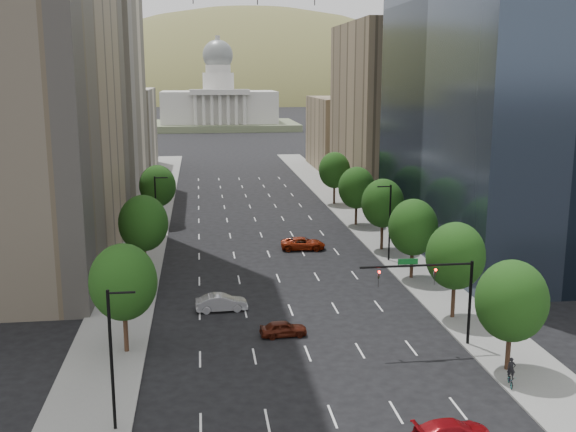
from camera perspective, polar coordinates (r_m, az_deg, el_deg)
name	(u,v)px	position (r m, az deg, el deg)	size (l,w,h in m)	color
sidewalk_left	(138,258)	(82.16, -12.48, -3.44)	(6.00, 200.00, 0.15)	slate
sidewalk_right	(393,249)	(85.11, 8.81, -2.76)	(6.00, 200.00, 0.15)	slate
midrise_cream_left	(98,96)	(123.23, -15.62, 9.65)	(14.00, 30.00, 35.00)	beige
filler_left	(122,130)	(156.41, -13.78, 7.01)	(14.00, 26.00, 18.00)	beige
parking_tan_right	(385,110)	(123.63, 8.12, 8.81)	(14.00, 30.00, 30.00)	#8C7759
filler_right	(345,133)	(156.09, 4.81, 6.93)	(14.00, 26.00, 16.00)	#8C7759
tree_right_0	(512,301)	(51.70, 18.24, -6.78)	(5.20, 5.20, 8.39)	#382316
tree_right_1	(455,256)	(61.24, 13.86, -3.28)	(5.20, 5.20, 8.75)	#382316
tree_right_2	(413,227)	(72.24, 10.44, -0.94)	(5.20, 5.20, 8.61)	#382316
tree_right_3	(383,203)	(83.43, 7.95, 1.07)	(5.20, 5.20, 8.89)	#382316
tree_right_4	(357,188)	(96.86, 5.77, 2.36)	(5.20, 5.20, 8.46)	#382316
tree_right_5	(334,170)	(112.27, 3.92, 3.86)	(5.20, 5.20, 8.75)	#382316
tree_left_0	(123,282)	(53.68, -13.64, -5.41)	(5.20, 5.20, 8.75)	#382316
tree_left_1	(143,223)	(72.90, -12.03, -0.60)	(5.20, 5.20, 8.97)	#382316
tree_left_2	(158,186)	(98.44, -10.88, 2.49)	(5.20, 5.20, 8.68)	#382316
streetlight_rn	(389,220)	(78.77, 8.49, -0.37)	(1.70, 0.20, 9.00)	black
streetlight_ls	(112,356)	(42.71, -14.51, -11.33)	(1.70, 0.20, 9.00)	black
streetlight_ln	(156,209)	(85.78, -10.97, 0.55)	(1.70, 0.20, 9.00)	black
traffic_signal	(441,285)	(54.81, 12.68, -5.64)	(9.12, 0.40, 7.38)	black
capitol	(219,107)	(269.11, -5.81, 9.11)	(60.00, 40.00, 35.20)	#596647
foothills	(246,139)	(622.66, -3.50, 6.43)	(720.00, 413.00, 263.00)	olive
car_red_near	(453,432)	(43.15, 13.63, -17.17)	(1.93, 4.75, 1.38)	maroon
car_maroon	(283,329)	(57.07, -0.39, -9.42)	(1.57, 3.91, 1.33)	#43150B
car_silver	(222,303)	(63.10, -5.59, -7.24)	(1.65, 4.74, 1.56)	#A3A3A8
car_red_far	(303,244)	(84.07, 1.26, -2.32)	(2.53, 5.49, 1.52)	maroon
cyclist	(511,377)	(50.69, 18.16, -12.67)	(0.93, 1.65, 2.07)	black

